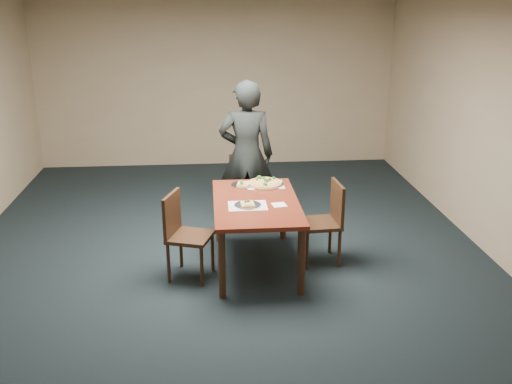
{
  "coord_description": "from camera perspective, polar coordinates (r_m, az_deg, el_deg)",
  "views": [
    {
      "loc": [
        -0.16,
        -5.69,
        2.83
      ],
      "look_at": [
        0.33,
        -0.02,
        0.85
      ],
      "focal_mm": 40.0,
      "sensor_mm": 36.0,
      "label": 1
    }
  ],
  "objects": [
    {
      "name": "chair_left",
      "position": [
        5.96,
        -7.33,
        -3.83
      ],
      "size": [
        0.53,
        0.53,
        0.91
      ],
      "rotation": [
        0.0,
        0.0,
        1.25
      ],
      "color": "black",
      "rests_on": "ground"
    },
    {
      "name": "chair_right",
      "position": [
        6.29,
        7.09,
        -2.56
      ],
      "size": [
        0.45,
        0.45,
        0.91
      ],
      "rotation": [
        0.0,
        0.0,
        -1.5
      ],
      "color": "black",
      "rests_on": "ground"
    },
    {
      "name": "dining_table",
      "position": [
        6.08,
        -0.0,
        -1.71
      ],
      "size": [
        0.9,
        1.5,
        0.75
      ],
      "color": "#531B10",
      "rests_on": "ground"
    },
    {
      "name": "napkin",
      "position": [
        5.93,
        2.34,
        -1.3
      ],
      "size": [
        0.16,
        0.16,
        0.01
      ],
      "primitive_type": "cube",
      "rotation": [
        0.0,
        0.0,
        0.16
      ],
      "color": "white",
      "rests_on": "dining_table"
    },
    {
      "name": "pizza_pan",
      "position": [
        6.56,
        0.93,
        0.93
      ],
      "size": [
        0.42,
        0.42,
        0.08
      ],
      "color": "silver",
      "rests_on": "dining_table"
    },
    {
      "name": "diner",
      "position": [
        7.1,
        -0.96,
        3.72
      ],
      "size": [
        0.71,
        0.49,
        1.87
      ],
      "primitive_type": "imported",
      "rotation": [
        0.0,
        0.0,
        3.08
      ],
      "color": "black",
      "rests_on": "ground"
    },
    {
      "name": "slice_plate_far",
      "position": [
        6.54,
        -1.29,
        0.76
      ],
      "size": [
        0.28,
        0.28,
        0.06
      ],
      "color": "silver",
      "rests_on": "dining_table"
    },
    {
      "name": "room_shell",
      "position": [
        5.79,
        -3.29,
        8.32
      ],
      "size": [
        8.0,
        8.0,
        8.0
      ],
      "color": "tan",
      "rests_on": "ground"
    },
    {
      "name": "placemat_near",
      "position": [
        5.92,
        -0.85,
        -1.37
      ],
      "size": [
        0.4,
        0.3,
        0.0
      ],
      "primitive_type": "cube",
      "color": "white",
      "rests_on": "dining_table"
    },
    {
      "name": "ground",
      "position": [
        6.35,
        -2.99,
        -7.27
      ],
      "size": [
        8.0,
        8.0,
        0.0
      ],
      "primitive_type": "plane",
      "color": "black",
      "rests_on": "ground"
    },
    {
      "name": "slice_plate_near",
      "position": [
        5.91,
        -0.85,
        -1.25
      ],
      "size": [
        0.28,
        0.28,
        0.06
      ],
      "color": "silver",
      "rests_on": "dining_table"
    },
    {
      "name": "chair_far",
      "position": [
        7.23,
        -1.0,
        0.54
      ],
      "size": [
        0.43,
        0.43,
        0.91
      ],
      "rotation": [
        0.0,
        0.0,
        -0.02
      ],
      "color": "black",
      "rests_on": "ground"
    },
    {
      "name": "placemat_main",
      "position": [
        6.56,
        0.94,
        0.74
      ],
      "size": [
        0.42,
        0.32,
        0.0
      ],
      "primitive_type": "cube",
      "color": "white",
      "rests_on": "dining_table"
    }
  ]
}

